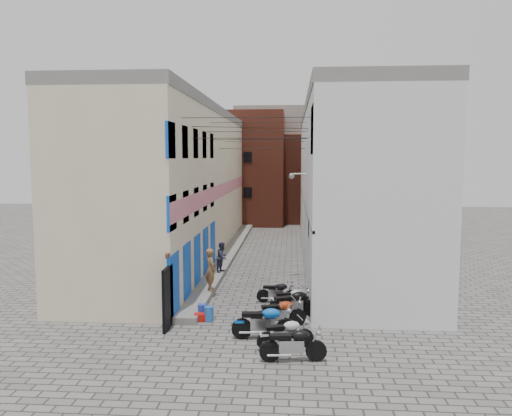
% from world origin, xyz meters
% --- Properties ---
extents(ground, '(90.00, 90.00, 0.00)m').
position_xyz_m(ground, '(0.00, 0.00, 0.00)').
color(ground, '#5B5855').
rests_on(ground, ground).
extents(plinth, '(0.90, 26.00, 0.25)m').
position_xyz_m(plinth, '(-2.05, 13.00, 0.12)').
color(plinth, slate).
rests_on(plinth, ground).
extents(building_left, '(5.10, 27.00, 9.00)m').
position_xyz_m(building_left, '(-4.98, 12.95, 4.50)').
color(building_left, beige).
rests_on(building_left, ground).
extents(building_right, '(5.94, 26.00, 9.00)m').
position_xyz_m(building_right, '(5.00, 13.00, 4.51)').
color(building_right, white).
rests_on(building_right, ground).
extents(building_far_brick_left, '(6.00, 6.00, 10.00)m').
position_xyz_m(building_far_brick_left, '(-2.00, 28.00, 5.00)').
color(building_far_brick_left, brown).
rests_on(building_far_brick_left, ground).
extents(building_far_brick_right, '(5.00, 6.00, 8.00)m').
position_xyz_m(building_far_brick_right, '(3.00, 30.00, 4.00)').
color(building_far_brick_right, brown).
rests_on(building_far_brick_right, ground).
extents(building_far_concrete, '(8.00, 5.00, 11.00)m').
position_xyz_m(building_far_concrete, '(0.00, 34.00, 5.50)').
color(building_far_concrete, slate).
rests_on(building_far_concrete, ground).
extents(far_shopfront, '(2.00, 0.30, 2.40)m').
position_xyz_m(far_shopfront, '(0.00, 25.20, 1.20)').
color(far_shopfront, black).
rests_on(far_shopfront, ground).
extents(overhead_wires, '(5.80, 13.02, 1.32)m').
position_xyz_m(overhead_wires, '(0.00, 7.64, 7.12)').
color(overhead_wires, black).
rests_on(overhead_wires, ground).
extents(motorcycle_a, '(2.05, 0.82, 1.16)m').
position_xyz_m(motorcycle_a, '(1.85, -2.93, 0.58)').
color(motorcycle_a, black).
rests_on(motorcycle_a, ground).
extents(motorcycle_b, '(1.94, 1.11, 1.07)m').
position_xyz_m(motorcycle_b, '(1.62, -1.95, 0.53)').
color(motorcycle_b, silver).
rests_on(motorcycle_b, ground).
extents(motorcycle_c, '(2.22, 0.88, 1.26)m').
position_xyz_m(motorcycle_c, '(0.90, -1.13, 0.63)').
color(motorcycle_c, '#0B51B1').
rests_on(motorcycle_c, ground).
extents(motorcycle_d, '(2.01, 1.06, 1.11)m').
position_xyz_m(motorcycle_d, '(1.39, 0.10, 0.56)').
color(motorcycle_d, '#99290A').
rests_on(motorcycle_d, ground).
extents(motorcycle_e, '(2.23, 1.54, 1.24)m').
position_xyz_m(motorcycle_e, '(1.87, 0.98, 0.62)').
color(motorcycle_e, black).
rests_on(motorcycle_e, ground).
extents(motorcycle_f, '(1.83, 0.93, 1.01)m').
position_xyz_m(motorcycle_f, '(1.80, 1.99, 0.51)').
color(motorcycle_f, '#B9BABE').
rests_on(motorcycle_f, ground).
extents(motorcycle_g, '(1.70, 0.56, 0.98)m').
position_xyz_m(motorcycle_g, '(1.20, 3.04, 0.49)').
color(motorcycle_g, black).
rests_on(motorcycle_g, ground).
extents(person_a, '(0.69, 0.80, 1.84)m').
position_xyz_m(person_a, '(-1.70, 3.81, 1.17)').
color(person_a, '#946135').
rests_on(person_a, plinth).
extents(person_b, '(0.79, 0.88, 1.51)m').
position_xyz_m(person_b, '(-1.70, 7.36, 1.00)').
color(person_b, '#2D2F44').
rests_on(person_b, plinth).
extents(water_jug_near, '(0.36, 0.36, 0.54)m').
position_xyz_m(water_jug_near, '(-1.23, 0.50, 0.27)').
color(water_jug_near, blue).
rests_on(water_jug_near, ground).
extents(water_jug_far, '(0.41, 0.41, 0.51)m').
position_xyz_m(water_jug_far, '(-1.55, 0.89, 0.25)').
color(water_jug_far, '#2445B8').
rests_on(water_jug_far, ground).
extents(red_crate, '(0.49, 0.40, 0.27)m').
position_xyz_m(red_crate, '(-1.55, 0.50, 0.14)').
color(red_crate, red).
rests_on(red_crate, ground).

